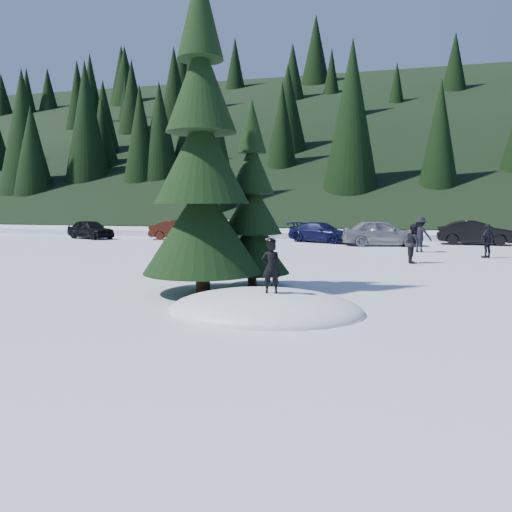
% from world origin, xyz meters
% --- Properties ---
extents(ground, '(200.00, 200.00, 0.00)m').
position_xyz_m(ground, '(0.00, 0.00, 0.00)').
color(ground, white).
rests_on(ground, ground).
extents(snow_mound, '(4.48, 3.52, 0.96)m').
position_xyz_m(snow_mound, '(0.00, 0.00, 0.00)').
color(snow_mound, white).
rests_on(snow_mound, ground).
extents(forest_hillside, '(200.00, 60.00, 25.00)m').
position_xyz_m(forest_hillside, '(0.00, 54.00, 12.50)').
color(forest_hillside, black).
rests_on(forest_hillside, ground).
extents(spruce_tall, '(3.20, 3.20, 8.60)m').
position_xyz_m(spruce_tall, '(-2.20, 1.80, 3.32)').
color(spruce_tall, black).
rests_on(spruce_tall, ground).
extents(spruce_short, '(2.20, 2.20, 5.37)m').
position_xyz_m(spruce_short, '(-1.20, 3.20, 2.10)').
color(spruce_short, black).
rests_on(spruce_short, ground).
extents(child_skier, '(0.46, 0.36, 1.13)m').
position_xyz_m(child_skier, '(0.20, -0.27, 1.05)').
color(child_skier, black).
rests_on(child_skier, snow_mound).
extents(adult_0, '(0.69, 0.84, 1.61)m').
position_xyz_m(adult_0, '(3.63, 10.40, 0.80)').
color(adult_0, black).
rests_on(adult_0, ground).
extents(adult_1, '(0.92, 0.86, 1.52)m').
position_xyz_m(adult_1, '(6.87, 13.21, 0.76)').
color(adult_1, black).
rests_on(adult_1, ground).
extents(adult_2, '(1.28, 0.98, 1.75)m').
position_xyz_m(adult_2, '(4.12, 15.22, 0.87)').
color(adult_2, black).
rests_on(adult_2, ground).
extents(car_0, '(4.09, 2.84, 1.29)m').
position_xyz_m(car_0, '(-17.15, 19.23, 0.65)').
color(car_0, black).
rests_on(car_0, ground).
extents(car_1, '(4.07, 2.54, 1.27)m').
position_xyz_m(car_1, '(-11.14, 20.29, 0.63)').
color(car_1, '#3D150B').
rests_on(car_1, ground).
extents(car_2, '(5.37, 2.93, 1.43)m').
position_xyz_m(car_2, '(-7.32, 20.49, 0.71)').
color(car_2, '#45494C').
rests_on(car_2, ground).
extents(car_3, '(4.61, 3.36, 1.24)m').
position_xyz_m(car_3, '(-1.48, 20.18, 0.62)').
color(car_3, '#0E1033').
rests_on(car_3, ground).
extents(car_4, '(4.68, 2.50, 1.51)m').
position_xyz_m(car_4, '(2.20, 18.57, 0.76)').
color(car_4, gray).
rests_on(car_4, ground).
extents(car_5, '(4.32, 1.64, 1.41)m').
position_xyz_m(car_5, '(7.53, 20.81, 0.70)').
color(car_5, black).
rests_on(car_5, ground).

